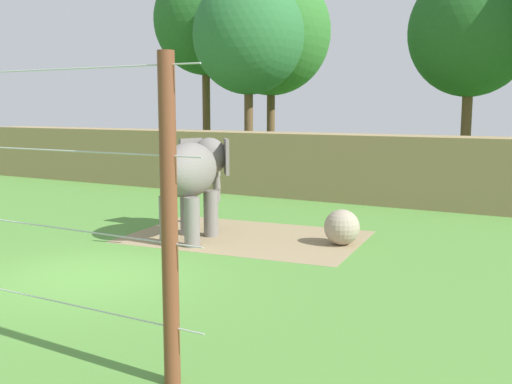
# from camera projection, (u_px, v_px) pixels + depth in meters

# --- Properties ---
(ground_plane) EXTENTS (120.00, 120.00, 0.00)m
(ground_plane) POSITION_uv_depth(u_px,v_px,m) (86.00, 276.00, 12.49)
(ground_plane) COLOR #518938
(dirt_patch) EXTENTS (6.68, 4.83, 0.01)m
(dirt_patch) POSITION_uv_depth(u_px,v_px,m) (246.00, 237.00, 16.28)
(dirt_patch) COLOR #937F5B
(dirt_patch) RESTS_ON ground
(embankment_wall) EXTENTS (36.00, 1.80, 2.52)m
(embankment_wall) POSITION_uv_depth(u_px,v_px,m) (320.00, 166.00, 23.14)
(embankment_wall) COLOR #997F56
(embankment_wall) RESTS_ON ground
(elephant) EXTENTS (1.82, 3.56, 2.67)m
(elephant) POSITION_uv_depth(u_px,v_px,m) (193.00, 173.00, 15.87)
(elephant) COLOR slate
(elephant) RESTS_ON ground
(enrichment_ball) EXTENTS (0.92, 0.92, 0.92)m
(enrichment_ball) POSITION_uv_depth(u_px,v_px,m) (342.00, 227.00, 15.27)
(enrichment_ball) COLOR gray
(enrichment_ball) RESTS_ON ground
(tree_far_left) EXTENTS (5.51, 5.51, 9.94)m
(tree_far_left) POSITION_uv_depth(u_px,v_px,m) (249.00, 36.00, 29.17)
(tree_far_left) COLOR brown
(tree_far_left) RESTS_ON ground
(tree_left_of_centre) EXTENTS (6.34, 6.34, 10.83)m
(tree_left_of_centre) POSITION_uv_depth(u_px,v_px,m) (271.00, 33.00, 31.55)
(tree_left_of_centre) COLOR brown
(tree_left_of_centre) RESTS_ON ground
(tree_behind_wall) EXTENTS (5.25, 5.25, 9.49)m
(tree_behind_wall) POSITION_uv_depth(u_px,v_px,m) (471.00, 32.00, 25.17)
(tree_behind_wall) COLOR brown
(tree_behind_wall) RESTS_ON ground
(tree_right_of_centre) EXTENTS (5.73, 5.73, 11.35)m
(tree_right_of_centre) POSITION_uv_depth(u_px,v_px,m) (205.00, 21.00, 32.99)
(tree_right_of_centre) COLOR brown
(tree_right_of_centre) RESTS_ON ground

